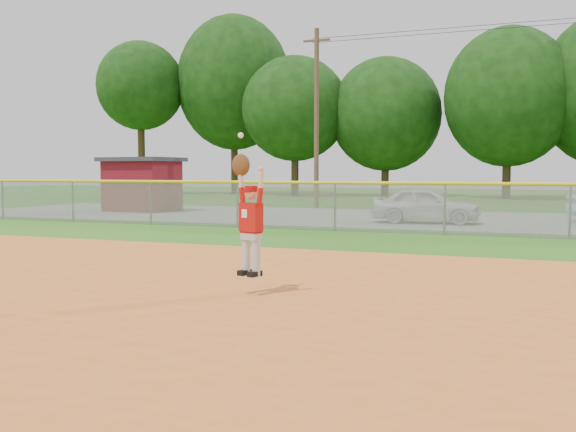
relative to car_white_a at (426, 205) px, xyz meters
The scene contains 9 objects.
ground 13.87m from the car_white_a, 85.28° to the right, with size 120.00×120.00×0.00m, color #2D6216.
clay_infield 16.86m from the car_white_a, 86.12° to the right, with size 24.00×16.00×0.04m, color #CB6324.
parking_strip 2.56m from the car_white_a, 62.55° to the left, with size 44.00×10.00×0.03m, color slate.
car_white_a is the anchor object (origin of this frame).
utility_shed 13.49m from the car_white_a, behind, with size 3.53×2.87×2.48m.
outfield_fence 3.98m from the car_white_a, 73.33° to the right, with size 40.06×0.10×1.55m.
power_lines 9.37m from the car_white_a, 75.36° to the left, with size 19.40×0.24×9.00m.
tree_line 25.15m from the car_white_a, 85.02° to the left, with size 62.37×13.00×14.43m.
ballplayer 14.23m from the car_white_a, 91.26° to the right, with size 0.59×0.35×2.11m.
Camera 1 is at (2.47, -8.95, 1.85)m, focal length 40.00 mm.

